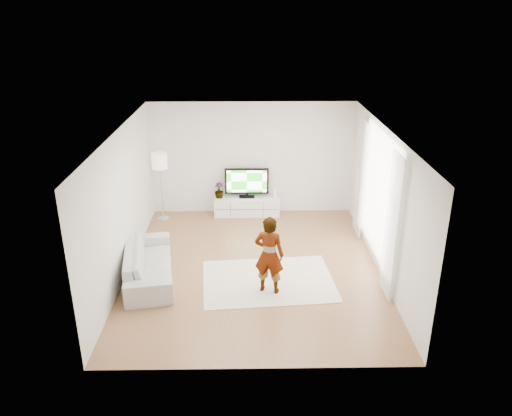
{
  "coord_description": "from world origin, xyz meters",
  "views": [
    {
      "loc": [
        -0.09,
        -8.85,
        4.94
      ],
      "look_at": [
        0.06,
        0.4,
        1.14
      ],
      "focal_mm": 35.0,
      "sensor_mm": 36.0,
      "label": 1
    }
  ],
  "objects_px": {
    "rug": "(268,281)",
    "sofa": "(149,263)",
    "television": "(247,182)",
    "player": "(269,255)",
    "media_console": "(247,206)",
    "floor_lamp": "(160,164)"
  },
  "relations": [
    {
      "from": "rug",
      "to": "player",
      "type": "distance_m",
      "value": 0.83
    },
    {
      "from": "player",
      "to": "floor_lamp",
      "type": "xyz_separation_m",
      "value": [
        -2.47,
        3.4,
        0.66
      ]
    },
    {
      "from": "media_console",
      "to": "sofa",
      "type": "relative_size",
      "value": 0.74
    },
    {
      "from": "rug",
      "to": "floor_lamp",
      "type": "distance_m",
      "value": 4.17
    },
    {
      "from": "media_console",
      "to": "television",
      "type": "height_order",
      "value": "television"
    },
    {
      "from": "media_console",
      "to": "rug",
      "type": "height_order",
      "value": "media_console"
    },
    {
      "from": "floor_lamp",
      "to": "player",
      "type": "bearing_deg",
      "value": -53.95
    },
    {
      "from": "television",
      "to": "rug",
      "type": "distance_m",
      "value": 3.44
    },
    {
      "from": "rug",
      "to": "floor_lamp",
      "type": "bearing_deg",
      "value": 129.21
    },
    {
      "from": "rug",
      "to": "sofa",
      "type": "distance_m",
      "value": 2.33
    },
    {
      "from": "media_console",
      "to": "floor_lamp",
      "type": "xyz_separation_m",
      "value": [
        -2.07,
        -0.24,
        1.19
      ]
    },
    {
      "from": "television",
      "to": "floor_lamp",
      "type": "distance_m",
      "value": 2.16
    },
    {
      "from": "media_console",
      "to": "television",
      "type": "bearing_deg",
      "value": 90.0
    },
    {
      "from": "player",
      "to": "floor_lamp",
      "type": "distance_m",
      "value": 4.26
    },
    {
      "from": "rug",
      "to": "player",
      "type": "relative_size",
      "value": 1.67
    },
    {
      "from": "media_console",
      "to": "sofa",
      "type": "distance_m",
      "value": 3.64
    },
    {
      "from": "rug",
      "to": "sofa",
      "type": "bearing_deg",
      "value": 175.73
    },
    {
      "from": "sofa",
      "to": "floor_lamp",
      "type": "bearing_deg",
      "value": -6.34
    },
    {
      "from": "television",
      "to": "rug",
      "type": "bearing_deg",
      "value": -82.92
    },
    {
      "from": "television",
      "to": "sofa",
      "type": "bearing_deg",
      "value": -121.13
    },
    {
      "from": "television",
      "to": "player",
      "type": "bearing_deg",
      "value": -83.67
    },
    {
      "from": "media_console",
      "to": "floor_lamp",
      "type": "distance_m",
      "value": 2.4
    }
  ]
}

